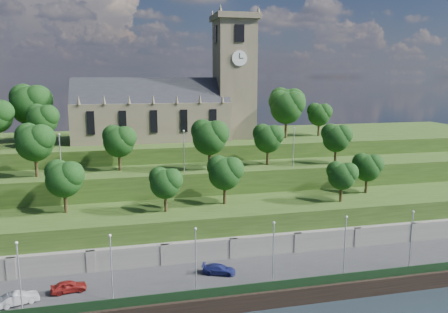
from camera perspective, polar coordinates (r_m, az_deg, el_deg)
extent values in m
cube|color=#2D2D30|center=(60.50, -2.27, -16.33)|extent=(160.00, 12.00, 2.00)
cube|color=black|center=(55.21, -1.02, -18.99)|extent=(160.00, 0.50, 2.20)
cube|color=black|center=(55.06, -1.18, -17.31)|extent=(160.00, 0.10, 1.20)
cube|color=slate|center=(65.23, -3.30, -12.83)|extent=(160.00, 2.00, 5.00)
cube|color=slate|center=(65.46, -25.97, -13.83)|extent=(1.20, 0.60, 5.00)
cube|color=slate|center=(63.92, -16.95, -13.79)|extent=(1.20, 0.60, 5.00)
cube|color=slate|center=(63.92, -7.72, -13.42)|extent=(1.20, 0.60, 5.00)
cube|color=slate|center=(65.47, 1.24, -12.73)|extent=(1.20, 0.60, 5.00)
cube|color=slate|center=(68.46, 9.56, -11.82)|extent=(1.20, 0.60, 5.00)
cube|color=slate|center=(72.71, 16.98, -10.79)|extent=(1.20, 0.60, 5.00)
cube|color=slate|center=(78.02, 23.45, -9.75)|extent=(1.20, 0.60, 5.00)
cube|color=#2A4517|center=(70.19, -4.17, -9.82)|extent=(160.00, 12.00, 8.00)
cube|color=#2A4517|center=(79.93, -5.43, -5.80)|extent=(160.00, 10.00, 12.00)
cube|color=#2A4517|center=(99.81, -7.08, -1.69)|extent=(160.00, 32.00, 15.00)
cube|color=brown|center=(93.79, -9.41, 4.59)|extent=(32.00, 12.00, 8.00)
cube|color=black|center=(93.48, -9.48, 7.03)|extent=(32.00, 10.18, 10.18)
cone|color=brown|center=(87.61, -18.47, 7.02)|extent=(0.70, 0.70, 1.80)
cone|color=brown|center=(87.31, -15.40, 7.17)|extent=(0.70, 0.70, 1.80)
cone|color=brown|center=(87.26, -12.32, 7.30)|extent=(0.70, 0.70, 1.80)
cone|color=brown|center=(87.46, -9.23, 7.41)|extent=(0.70, 0.70, 1.80)
cone|color=brown|center=(87.90, -6.17, 7.50)|extent=(0.70, 0.70, 1.80)
cone|color=brown|center=(88.59, -3.15, 7.56)|extent=(0.70, 0.70, 1.80)
cone|color=brown|center=(89.52, -0.18, 7.61)|extent=(0.70, 0.70, 1.80)
cube|color=black|center=(87.70, -17.01, 4.22)|extent=(1.40, 0.25, 4.50)
cube|color=black|center=(87.49, -13.08, 4.39)|extent=(1.40, 0.25, 4.50)
cube|color=black|center=(87.70, -9.15, 4.54)|extent=(1.40, 0.25, 4.50)
cube|color=black|center=(88.31, -5.25, 4.67)|extent=(1.40, 0.25, 4.50)
cube|color=black|center=(89.33, -1.42, 4.77)|extent=(1.40, 0.25, 4.50)
cube|color=brown|center=(96.20, 1.36, 9.94)|extent=(8.00, 8.00, 25.00)
cube|color=brown|center=(97.00, 1.40, 17.70)|extent=(9.20, 9.20, 1.20)
cone|color=brown|center=(92.38, -0.48, 18.83)|extent=(0.80, 0.80, 1.60)
cone|color=brown|center=(100.13, -1.54, 18.16)|extent=(0.80, 0.80, 1.60)
cone|color=brown|center=(94.44, 4.52, 18.61)|extent=(0.80, 0.80, 1.60)
cone|color=brown|center=(102.03, 3.10, 18.00)|extent=(0.80, 0.80, 1.60)
cube|color=black|center=(92.67, 2.04, 15.80)|extent=(2.00, 0.25, 3.50)
cube|color=black|center=(100.54, 0.78, 15.38)|extent=(2.00, 0.25, 3.50)
cube|color=black|center=(95.67, -1.07, 15.63)|extent=(0.25, 2.00, 3.50)
cube|color=black|center=(97.70, 3.79, 15.50)|extent=(0.25, 2.00, 3.50)
cylinder|color=white|center=(92.29, 2.03, 12.71)|extent=(3.20, 0.30, 3.20)
cylinder|color=white|center=(97.38, 3.78, 12.57)|extent=(0.30, 3.20, 3.20)
cube|color=black|center=(92.14, 2.06, 13.03)|extent=(0.12, 0.05, 1.10)
cube|color=black|center=(92.22, 2.30, 12.71)|extent=(0.80, 0.05, 0.12)
cylinder|color=#322613|center=(70.18, -20.00, -5.51)|extent=(0.51, 0.51, 3.47)
sphere|color=black|center=(69.38, -20.17, -2.84)|extent=(5.40, 5.40, 5.40)
sphere|color=black|center=(68.55, -19.37, -2.25)|extent=(4.05, 4.05, 4.05)
sphere|color=black|center=(69.93, -20.93, -1.88)|extent=(3.78, 3.78, 3.78)
cylinder|color=#322613|center=(67.06, -7.62, -5.92)|extent=(0.49, 0.49, 2.96)
sphere|color=black|center=(66.32, -7.68, -3.55)|extent=(4.60, 4.60, 4.60)
sphere|color=black|center=(65.80, -6.86, -3.02)|extent=(3.45, 3.45, 3.45)
sphere|color=black|center=(66.60, -8.44, -2.70)|extent=(3.22, 3.22, 3.22)
cylinder|color=#322613|center=(70.40, 0.09, -4.86)|extent=(0.51, 0.51, 3.39)
sphere|color=black|center=(69.61, 0.09, -2.25)|extent=(5.28, 5.28, 5.28)
sphere|color=black|center=(69.19, 1.04, -1.66)|extent=(3.96, 3.96, 3.96)
sphere|color=black|center=(69.82, -0.77, -1.33)|extent=(3.70, 3.70, 3.70)
cylinder|color=#322613|center=(74.31, 15.02, -4.61)|extent=(0.49, 0.49, 2.88)
sphere|color=black|center=(73.66, 15.12, -2.52)|extent=(4.47, 4.47, 4.47)
sphere|color=black|center=(73.56, 15.92, -2.04)|extent=(3.36, 3.36, 3.36)
sphere|color=black|center=(73.59, 14.41, -1.79)|extent=(3.13, 3.13, 3.13)
cylinder|color=#322613|center=(81.07, 18.08, -3.47)|extent=(0.50, 0.50, 3.04)
sphere|color=black|center=(80.44, 18.20, -1.44)|extent=(4.73, 4.73, 4.73)
sphere|color=black|center=(80.41, 18.98, -0.97)|extent=(3.55, 3.55, 3.55)
sphere|color=black|center=(80.34, 17.52, -0.72)|extent=(3.31, 3.31, 3.31)
cylinder|color=#322613|center=(77.76, -23.31, -1.07)|extent=(0.53, 0.53, 3.82)
sphere|color=black|center=(77.17, -23.51, 1.62)|extent=(5.94, 5.94, 5.94)
sphere|color=black|center=(76.27, -22.76, 2.25)|extent=(4.46, 4.46, 4.46)
sphere|color=black|center=(77.94, -24.23, 2.53)|extent=(4.16, 4.16, 4.16)
cylinder|color=#322613|center=(78.48, -13.47, -0.55)|extent=(0.51, 0.51, 3.45)
sphere|color=black|center=(77.94, -13.57, 1.86)|extent=(5.37, 5.37, 5.37)
sphere|color=black|center=(77.29, -12.80, 2.43)|extent=(4.03, 4.03, 4.03)
sphere|color=black|center=(78.47, -14.29, 2.68)|extent=(3.76, 3.76, 3.76)
cylinder|color=#322613|center=(76.90, -1.91, -0.33)|extent=(0.53, 0.53, 3.86)
sphere|color=black|center=(76.30, -1.92, 2.42)|extent=(6.00, 6.00, 6.00)
sphere|color=black|center=(75.84, -0.95, 3.06)|extent=(4.50, 4.50, 4.50)
sphere|color=black|center=(76.68, -2.81, 3.36)|extent=(4.20, 4.20, 4.20)
cylinder|color=#322613|center=(81.78, 5.71, 0.07)|extent=(0.51, 0.51, 3.30)
sphere|color=black|center=(81.28, 5.75, 2.28)|extent=(5.13, 5.13, 5.13)
sphere|color=black|center=(81.03, 6.56, 2.79)|extent=(3.85, 3.85, 3.85)
sphere|color=black|center=(81.46, 5.02, 3.04)|extent=(3.59, 3.59, 3.59)
cylinder|color=#322613|center=(84.97, 14.34, 0.17)|extent=(0.51, 0.51, 3.27)
sphere|color=black|center=(84.49, 14.44, 2.28)|extent=(5.09, 5.09, 5.09)
sphere|color=black|center=(84.42, 15.23, 2.76)|extent=(3.81, 3.81, 3.81)
sphere|color=black|center=(84.51, 13.73, 3.01)|extent=(3.56, 3.56, 3.56)
sphere|color=black|center=(91.43, -27.09, 5.19)|extent=(4.63, 4.63, 4.63)
cylinder|color=#322613|center=(97.42, -23.74, 3.21)|extent=(0.59, 0.59, 5.10)
sphere|color=black|center=(97.00, -23.95, 6.10)|extent=(7.93, 7.93, 7.93)
sphere|color=black|center=(95.88, -23.16, 6.83)|extent=(5.95, 5.95, 5.95)
sphere|color=black|center=(98.16, -24.72, 7.01)|extent=(5.55, 5.55, 5.55)
cylinder|color=#322613|center=(89.09, -22.48, 2.21)|extent=(0.52, 0.52, 3.57)
sphere|color=black|center=(88.72, -22.63, 4.42)|extent=(5.55, 5.55, 5.55)
sphere|color=black|center=(87.93, -22.01, 4.96)|extent=(4.16, 4.16, 4.16)
sphere|color=black|center=(89.47, -23.23, 5.14)|extent=(3.89, 3.89, 3.89)
cylinder|color=#322613|center=(96.25, 8.07, 3.72)|extent=(0.56, 0.56, 4.48)
sphere|color=black|center=(95.86, 8.14, 6.29)|extent=(6.97, 6.97, 6.97)
sphere|color=black|center=(95.66, 9.09, 6.88)|extent=(5.23, 5.23, 5.23)
sphere|color=black|center=(96.15, 7.29, 7.15)|extent=(4.88, 4.88, 4.88)
cylinder|color=#322613|center=(104.79, 8.11, 4.30)|extent=(0.57, 0.57, 4.65)
sphere|color=black|center=(104.42, 8.17, 6.75)|extent=(7.24, 7.24, 7.24)
sphere|color=black|center=(104.22, 9.08, 7.32)|extent=(5.43, 5.43, 5.43)
sphere|color=black|center=(104.74, 7.36, 7.57)|extent=(5.07, 5.07, 5.07)
cylinder|color=#322613|center=(101.58, 12.25, 3.57)|extent=(0.50, 0.50, 3.21)
sphere|color=black|center=(101.27, 12.32, 5.31)|extent=(4.99, 4.99, 4.99)
sphere|color=black|center=(101.20, 12.97, 5.70)|extent=(3.74, 3.74, 3.74)
sphere|color=black|center=(101.39, 11.74, 5.90)|extent=(3.49, 3.49, 3.49)
cylinder|color=#B2B2B7|center=(55.66, -25.15, -14.14)|extent=(0.16, 0.16, 8.00)
sphere|color=silver|center=(54.15, -25.49, -10.15)|extent=(0.36, 0.36, 0.36)
cylinder|color=#B2B2B7|center=(54.39, -14.48, -14.04)|extent=(0.16, 0.16, 8.00)
sphere|color=silver|center=(52.85, -14.69, -9.96)|extent=(0.36, 0.36, 0.36)
cylinder|color=#B2B2B7|center=(54.94, -3.71, -13.46)|extent=(0.16, 0.16, 8.00)
sphere|color=silver|center=(53.41, -3.76, -9.41)|extent=(0.36, 0.36, 0.36)
cylinder|color=#B2B2B7|center=(57.26, 6.45, -12.48)|extent=(0.16, 0.16, 8.00)
sphere|color=silver|center=(55.80, 6.54, -8.58)|extent=(0.36, 0.36, 0.36)
cylinder|color=#B2B2B7|center=(61.15, 15.50, -11.29)|extent=(0.16, 0.16, 8.00)
sphere|color=silver|center=(59.78, 15.69, -7.61)|extent=(0.36, 0.36, 0.36)
cylinder|color=#B2B2B7|center=(66.33, 23.23, -10.04)|extent=(0.16, 0.16, 8.00)
sphere|color=silver|center=(65.07, 23.49, -6.63)|extent=(0.36, 0.36, 0.36)
cylinder|color=#B2B2B7|center=(74.89, -20.58, -0.04)|extent=(0.16, 0.16, 7.04)
sphere|color=silver|center=(74.37, -20.75, 2.72)|extent=(0.36, 0.36, 0.36)
cylinder|color=#B2B2B7|center=(74.90, -5.24, 0.58)|extent=(0.16, 0.16, 7.04)
sphere|color=silver|center=(74.37, -5.29, 3.35)|extent=(0.36, 0.36, 0.36)
cylinder|color=#B2B2B7|center=(80.06, 9.08, 1.13)|extent=(0.16, 0.16, 7.04)
sphere|color=silver|center=(79.57, 9.16, 3.71)|extent=(0.36, 0.36, 0.36)
imported|color=maroon|center=(59.30, -19.62, -15.68)|extent=(4.44, 2.30, 1.44)
imported|color=#97989C|center=(58.63, -25.26, -16.40)|extent=(4.70, 2.85, 1.46)
imported|color=navy|center=(60.68, -0.66, -14.51)|extent=(4.86, 3.38, 1.31)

